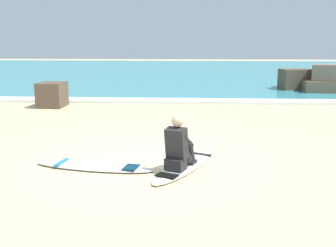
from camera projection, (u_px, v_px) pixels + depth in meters
The scene contains 8 objects.
ground_plane at pixel (144, 162), 7.73m from camera, with size 80.00×80.00×0.00m, color beige.
sea at pixel (179, 72), 28.40m from camera, with size 80.00×28.00×0.10m, color teal.
breaking_foam at pixel (167, 101), 15.00m from camera, with size 80.00×0.90×0.11m, color white.
surfboard_main at pixel (186, 165), 7.45m from camera, with size 1.44×2.41×0.08m.
surfer_seated at pixel (179, 148), 7.09m from camera, with size 0.58×0.77×0.95m.
surfboard_spare_near at pixel (94, 166), 7.37m from camera, with size 2.28×0.91×0.08m.
rock_outcrop_distant at pixel (324, 82), 17.62m from camera, with size 3.60×2.81×1.23m.
shoreline_rock at pixel (52, 95), 13.98m from camera, with size 0.98×0.83×0.83m, color brown.
Camera 1 is at (0.88, -7.38, 2.27)m, focal length 44.01 mm.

